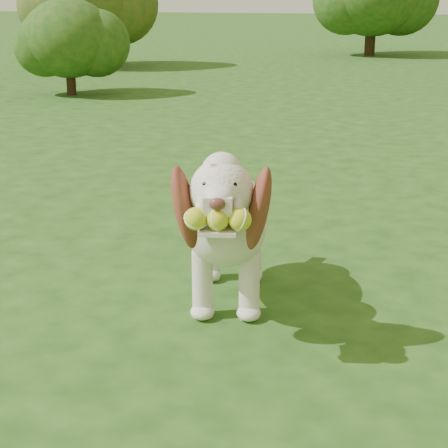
# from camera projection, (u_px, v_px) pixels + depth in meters

# --- Properties ---
(ground) EXTENTS (80.00, 80.00, 0.00)m
(ground) POSITION_uv_depth(u_px,v_px,m) (318.00, 313.00, 3.46)
(ground) COLOR #1C4012
(ground) RESTS_ON ground
(dog) EXTENTS (0.56, 1.27, 0.83)m
(dog) POSITION_uv_depth(u_px,v_px,m) (227.00, 217.00, 3.41)
(dog) COLOR silver
(dog) RESTS_ON ground
(shrub_a) EXTENTS (1.26, 1.26, 1.30)m
(shrub_a) POSITION_uv_depth(u_px,v_px,m) (68.00, 38.00, 10.19)
(shrub_a) COLOR #382314
(shrub_a) RESTS_ON ground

